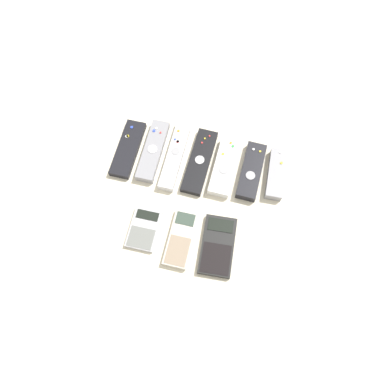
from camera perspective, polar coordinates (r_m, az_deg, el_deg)
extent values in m
plane|color=beige|center=(1.03, -0.37, -1.86)|extent=(3.00, 3.00, 0.00)
cube|color=black|center=(1.11, -9.71, 6.51)|extent=(0.06, 0.18, 0.02)
cylinder|color=silver|center=(1.12, -9.92, 8.35)|extent=(0.01, 0.01, 0.00)
cylinder|color=yellow|center=(1.12, -9.79, 8.40)|extent=(0.01, 0.01, 0.00)
cylinder|color=blue|center=(1.13, -9.17, 9.72)|extent=(0.01, 0.01, 0.00)
cube|color=gray|center=(1.09, -5.96, 6.27)|extent=(0.05, 0.19, 0.02)
cylinder|color=silver|center=(1.08, -6.05, 6.53)|extent=(0.03, 0.03, 0.00)
cylinder|color=silver|center=(1.11, -5.47, 9.64)|extent=(0.01, 0.01, 0.00)
cylinder|color=red|center=(1.10, -4.82, 9.01)|extent=(0.01, 0.01, 0.00)
cylinder|color=blue|center=(1.11, -5.82, 9.27)|extent=(0.01, 0.01, 0.00)
cube|color=silver|center=(1.08, -2.59, 5.62)|extent=(0.05, 0.22, 0.02)
cylinder|color=#99999E|center=(1.07, -2.52, 6.23)|extent=(0.02, 0.02, 0.00)
cylinder|color=blue|center=(1.09, -2.60, 8.04)|extent=(0.01, 0.01, 0.00)
cylinder|color=silver|center=(1.09, -2.16, 7.76)|extent=(0.01, 0.01, 0.00)
cylinder|color=red|center=(1.09, -2.18, 7.70)|extent=(0.01, 0.01, 0.00)
cylinder|color=orange|center=(1.11, -2.08, 9.29)|extent=(0.01, 0.01, 0.00)
cube|color=black|center=(1.07, 0.99, 4.73)|extent=(0.07, 0.21, 0.02)
cylinder|color=silver|center=(1.06, 0.99, 4.97)|extent=(0.03, 0.03, 0.00)
cylinder|color=yellow|center=(1.10, 2.04, 8.14)|extent=(0.01, 0.01, 0.00)
cylinder|color=red|center=(1.09, 1.54, 7.52)|extent=(0.01, 0.01, 0.00)
cylinder|color=red|center=(1.10, 2.70, 8.51)|extent=(0.01, 0.01, 0.00)
cube|color=white|center=(1.06, 5.01, 3.85)|extent=(0.06, 0.18, 0.02)
cylinder|color=#99999E|center=(1.04, 4.89, 3.47)|extent=(0.03, 0.03, 0.00)
cylinder|color=green|center=(1.08, 6.25, 6.95)|extent=(0.01, 0.01, 0.00)
cylinder|color=yellow|center=(1.07, 4.75, 5.81)|extent=(0.01, 0.01, 0.00)
cylinder|color=orange|center=(1.09, 5.93, 7.46)|extent=(0.01, 0.01, 0.00)
cube|color=black|center=(1.06, 9.02, 3.17)|extent=(0.06, 0.17, 0.03)
cylinder|color=#99999E|center=(1.04, 8.90, 2.51)|extent=(0.03, 0.03, 0.00)
cylinder|color=yellow|center=(1.08, 10.34, 6.11)|extent=(0.01, 0.01, 0.00)
cylinder|color=silver|center=(1.08, 9.36, 6.45)|extent=(0.01, 0.01, 0.00)
cube|color=gray|center=(1.07, 12.66, 2.68)|extent=(0.05, 0.15, 0.03)
cylinder|color=silver|center=(1.09, 13.30, 5.90)|extent=(0.01, 0.01, 0.00)
cylinder|color=yellow|center=(1.08, 13.47, 4.35)|extent=(0.01, 0.01, 0.00)
cube|color=#B2B2B7|center=(1.00, -7.34, -5.66)|extent=(0.08, 0.11, 0.01)
cube|color=black|center=(1.01, -6.80, -3.54)|extent=(0.06, 0.02, 0.00)
cube|color=slate|center=(0.99, -7.79, -6.93)|extent=(0.07, 0.06, 0.00)
cube|color=beige|center=(0.99, -1.94, -7.05)|extent=(0.06, 0.15, 0.02)
cube|color=#38473D|center=(0.99, -1.23, -4.08)|extent=(0.05, 0.03, 0.00)
cube|color=gray|center=(0.97, -2.47, -8.86)|extent=(0.06, 0.08, 0.00)
cube|color=black|center=(0.98, 3.93, -8.16)|extent=(0.09, 0.16, 0.02)
cube|color=black|center=(0.99, 4.40, -5.07)|extent=(0.07, 0.04, 0.00)
cube|color=black|center=(0.97, 3.66, -10.10)|extent=(0.08, 0.08, 0.00)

